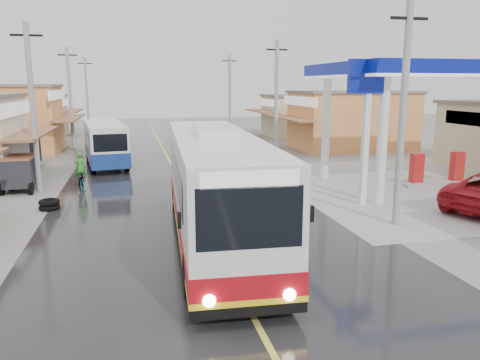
{
  "coord_description": "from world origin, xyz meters",
  "views": [
    {
      "loc": [
        -2.5,
        -15.08,
        5.16
      ],
      "look_at": [
        1.26,
        1.01,
        1.79
      ],
      "focal_mm": 35.0,
      "sensor_mm": 36.0,
      "label": 1
    }
  ],
  "objects_px": {
    "second_bus": "(105,143)",
    "coach_bus": "(215,186)",
    "tyre_stack": "(49,205)",
    "tricycle_far": "(22,152)",
    "cyclist": "(81,177)",
    "tricycle_near": "(20,171)"
  },
  "relations": [
    {
      "from": "tricycle_far",
      "to": "tyre_stack",
      "type": "height_order",
      "value": "tricycle_far"
    },
    {
      "from": "tricycle_near",
      "to": "second_bus",
      "type": "bearing_deg",
      "value": 62.57
    },
    {
      "from": "second_bus",
      "to": "tricycle_far",
      "type": "relative_size",
      "value": 3.08
    },
    {
      "from": "tricycle_far",
      "to": "second_bus",
      "type": "bearing_deg",
      "value": 16.75
    },
    {
      "from": "cyclist",
      "to": "tricycle_near",
      "type": "bearing_deg",
      "value": 178.97
    },
    {
      "from": "tricycle_far",
      "to": "coach_bus",
      "type": "bearing_deg",
      "value": -45.37
    },
    {
      "from": "second_bus",
      "to": "tyre_stack",
      "type": "xyz_separation_m",
      "value": [
        -1.81,
        -11.04,
        -1.25
      ]
    },
    {
      "from": "coach_bus",
      "to": "second_bus",
      "type": "xyz_separation_m",
      "value": [
        -4.3,
        16.42,
        -0.38
      ]
    },
    {
      "from": "coach_bus",
      "to": "tricycle_far",
      "type": "xyz_separation_m",
      "value": [
        -9.33,
        16.24,
        -0.78
      ]
    },
    {
      "from": "coach_bus",
      "to": "tyre_stack",
      "type": "relative_size",
      "value": 14.36
    },
    {
      "from": "tricycle_near",
      "to": "tricycle_far",
      "type": "relative_size",
      "value": 0.84
    },
    {
      "from": "second_bus",
      "to": "tyre_stack",
      "type": "distance_m",
      "value": 11.26
    },
    {
      "from": "tricycle_far",
      "to": "tyre_stack",
      "type": "relative_size",
      "value": 3.17
    },
    {
      "from": "coach_bus",
      "to": "cyclist",
      "type": "bearing_deg",
      "value": 122.19
    },
    {
      "from": "tricycle_near",
      "to": "tyre_stack",
      "type": "xyz_separation_m",
      "value": [
        1.91,
        -4.02,
        -0.78
      ]
    },
    {
      "from": "cyclist",
      "to": "tricycle_near",
      "type": "xyz_separation_m",
      "value": [
        -2.84,
        0.03,
        0.39
      ]
    },
    {
      "from": "cyclist",
      "to": "tricycle_far",
      "type": "relative_size",
      "value": 0.69
    },
    {
      "from": "coach_bus",
      "to": "tyre_stack",
      "type": "bearing_deg",
      "value": 141.9
    },
    {
      "from": "second_bus",
      "to": "coach_bus",
      "type": "bearing_deg",
      "value": -82.52
    },
    {
      "from": "cyclist",
      "to": "tyre_stack",
      "type": "relative_size",
      "value": 2.18
    },
    {
      "from": "coach_bus",
      "to": "tyre_stack",
      "type": "distance_m",
      "value": 8.3
    },
    {
      "from": "coach_bus",
      "to": "second_bus",
      "type": "bearing_deg",
      "value": 107.94
    }
  ]
}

